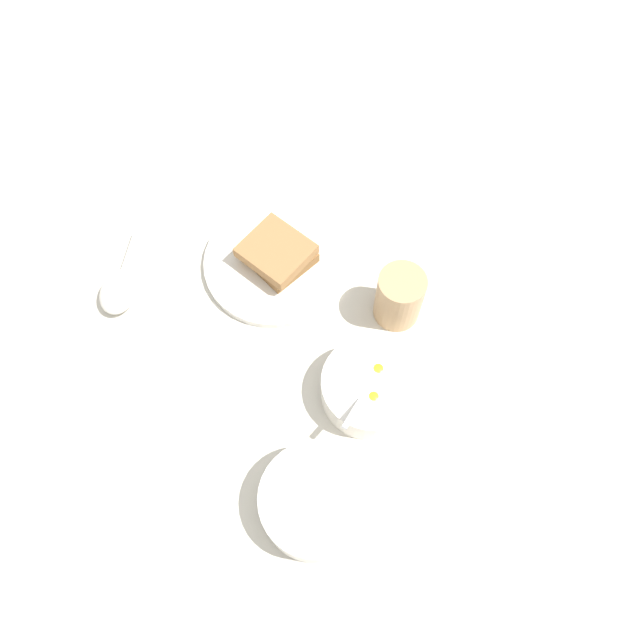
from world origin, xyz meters
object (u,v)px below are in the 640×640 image
object	(u,v)px
toast_sandwich	(277,253)
congee_bowl	(316,501)
toast_plate	(276,262)
soup_spoon	(121,287)
egg_bowl	(370,387)
drinking_cup	(399,296)

from	to	relation	value
toast_sandwich	congee_bowl	bearing A→B (deg)	-72.12
toast_sandwich	toast_plate	bearing A→B (deg)	-165.55
toast_plate	toast_sandwich	xyz separation A→B (m)	(0.00, 0.00, 0.03)
toast_plate	soup_spoon	size ratio (longest dim) A/B	1.51
egg_bowl	toast_sandwich	world-z (taller)	egg_bowl
egg_bowl	toast_sandwich	bearing A→B (deg)	130.80
toast_plate	soup_spoon	world-z (taller)	soup_spoon
toast_sandwich	drinking_cup	distance (m)	0.19
toast_plate	drinking_cup	xyz separation A→B (m)	(0.19, -0.05, 0.04)
egg_bowl	congee_bowl	bearing A→B (deg)	-107.28
toast_sandwich	drinking_cup	bearing A→B (deg)	-16.18
toast_plate	toast_sandwich	size ratio (longest dim) A/B	1.71
egg_bowl	toast_sandwich	size ratio (longest dim) A/B	1.13
egg_bowl	drinking_cup	size ratio (longest dim) A/B	1.57
toast_plate	congee_bowl	bearing A→B (deg)	-71.54
toast_plate	soup_spoon	bearing A→B (deg)	-159.52
egg_bowl	soup_spoon	distance (m)	0.39
egg_bowl	toast_plate	world-z (taller)	egg_bowl
toast_sandwich	congee_bowl	distance (m)	0.36
toast_sandwich	congee_bowl	size ratio (longest dim) A/B	0.91
drinking_cup	toast_sandwich	bearing A→B (deg)	163.82
toast_sandwich	soup_spoon	bearing A→B (deg)	-159.62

